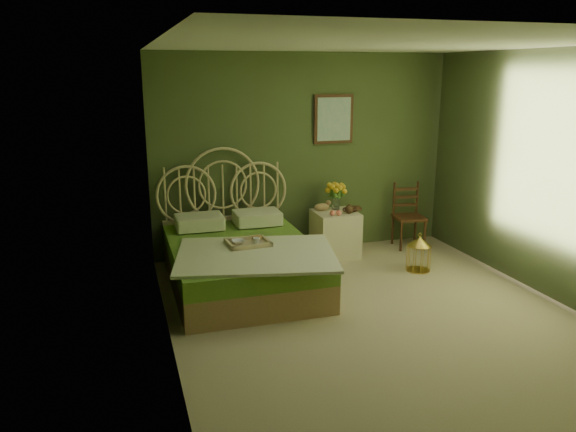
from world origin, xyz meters
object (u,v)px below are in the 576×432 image
object	(u,v)px
bed	(241,259)
birdcage	(419,254)
chair	(407,211)
nightstand	(335,229)

from	to	relation	value
bed	birdcage	bearing A→B (deg)	-4.27
bed	birdcage	xyz separation A→B (m)	(2.17, -0.16, -0.10)
chair	birdcage	world-z (taller)	chair
nightstand	chair	bearing A→B (deg)	6.31
birdcage	nightstand	bearing A→B (deg)	132.12
birdcage	chair	bearing A→B (deg)	70.07
bed	nightstand	xyz separation A→B (m)	(1.41, 0.68, 0.05)
bed	nightstand	world-z (taller)	bed
nightstand	birdcage	size ratio (longest dim) A/B	2.39
bed	chair	world-z (taller)	bed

